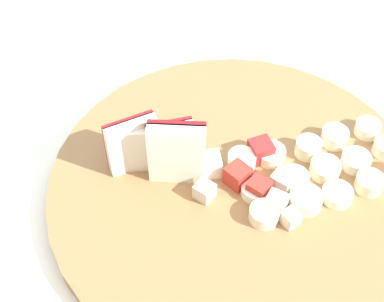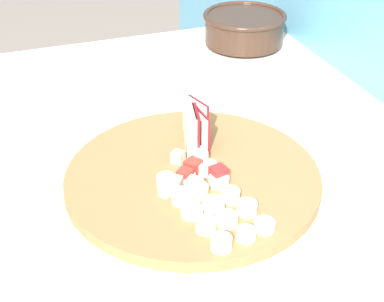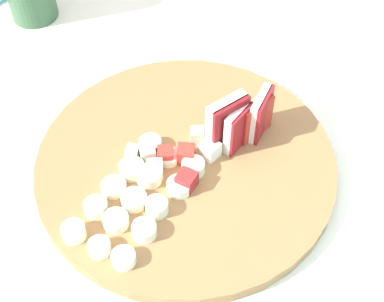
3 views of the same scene
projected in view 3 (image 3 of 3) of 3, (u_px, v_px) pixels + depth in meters
cutting_board at (185, 164)px, 0.65m from camera, size 0.35×0.35×0.02m
apple_wedge_fan at (243, 121)px, 0.64m from camera, size 0.09×0.05×0.07m
apple_dice_pile at (177, 158)px, 0.63m from camera, size 0.10×0.10×0.02m
banana_slice_rows at (137, 196)px, 0.60m from camera, size 0.17×0.11×0.02m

